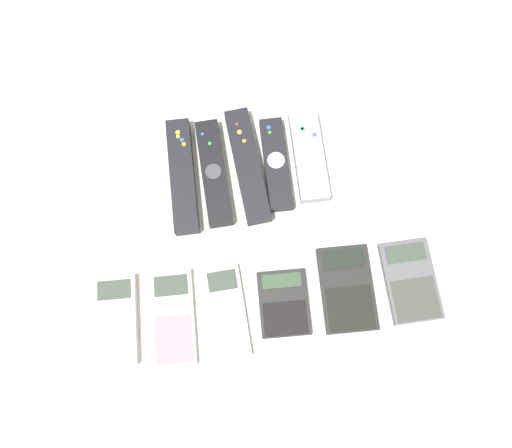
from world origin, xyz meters
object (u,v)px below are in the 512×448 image
calculator_3 (284,303)px  remote_0 (182,176)px  calculator_0 (116,320)px  calculator_2 (227,311)px  calculator_4 (347,289)px  calculator_5 (410,281)px  remote_4 (309,157)px  remote_1 (214,173)px  calculator_1 (173,318)px  remote_2 (245,166)px  remote_3 (276,164)px

calculator_3 → remote_0: bearing=123.4°
calculator_0 → calculator_2: size_ratio=0.98×
remote_0 → calculator_4: remote_0 is taller
calculator_4 → calculator_5: bearing=1.8°
remote_4 → calculator_4: remote_4 is taller
remote_1 → remote_4: 0.18m
remote_4 → calculator_2: bearing=-124.3°
remote_1 → remote_4: bearing=1.4°
calculator_1 → calculator_2: bearing=0.8°
remote_2 → calculator_4: remote_2 is taller
remote_0 → calculator_3: remote_0 is taller
calculator_3 → calculator_5: (0.22, 0.01, 0.00)m
calculator_5 → calculator_4: bearing=179.1°
calculator_4 → calculator_0: bearing=-177.7°
remote_2 → calculator_2: 0.26m
calculator_1 → calculator_4: 0.30m
remote_3 → calculator_2: remote_3 is taller
remote_2 → calculator_5: bearing=-47.9°
calculator_2 → calculator_5: (0.32, 0.01, 0.00)m
remote_2 → calculator_1: remote_2 is taller
calculator_1 → calculator_0: bearing=177.3°
remote_4 → calculator_4: size_ratio=1.14×
calculator_2 → remote_1: bearing=86.7°
remote_4 → calculator_4: 0.25m
remote_3 → calculator_1: 0.33m
remote_3 → calculator_0: 0.39m
remote_1 → calculator_3: remote_1 is taller
remote_4 → calculator_0: (-0.37, -0.25, -0.00)m
remote_4 → calculator_2: remote_4 is taller
calculator_2 → remote_4: bearing=52.9°
remote_4 → calculator_1: 0.38m
remote_0 → calculator_2: size_ratio=1.38×
remote_2 → calculator_0: (-0.25, -0.24, -0.00)m
remote_0 → calculator_1: size_ratio=1.34×
calculator_1 → calculator_2: same height
remote_1 → calculator_0: (-0.20, -0.24, -0.00)m
remote_0 → calculator_0: remote_0 is taller
remote_1 → calculator_3: 0.27m
calculator_2 → calculator_5: bearing=-0.1°
calculator_0 → calculator_1: size_ratio=0.95×
remote_2 → calculator_2: size_ratio=1.41×
calculator_0 → calculator_1: calculator_0 is taller
calculator_2 → calculator_3: 0.10m
remote_3 → calculator_4: size_ratio=1.17×
remote_0 → remote_2: bearing=2.6°
remote_0 → remote_3: 0.17m
calculator_0 → calculator_4: (0.40, -0.00, -0.00)m
remote_3 → calculator_5: (0.20, -0.24, -0.00)m
remote_3 → remote_4: bearing=7.2°
calculator_0 → calculator_3: size_ratio=1.31×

